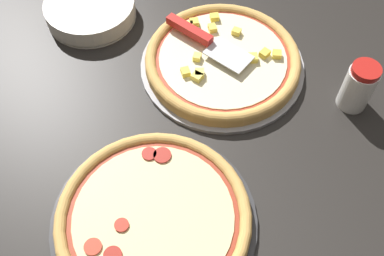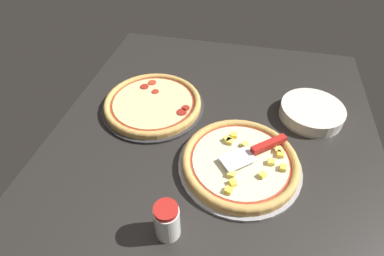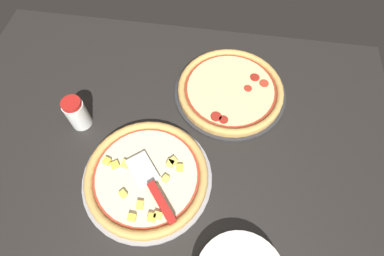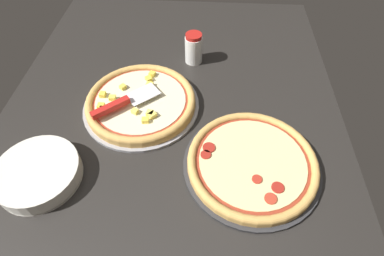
{
  "view_description": "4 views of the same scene",
  "coord_description": "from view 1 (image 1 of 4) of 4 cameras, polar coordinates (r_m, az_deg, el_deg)",
  "views": [
    {
      "loc": [
        18.69,
        58.98,
        81.7
      ],
      "look_at": [
        8.45,
        7.68,
        3.0
      ],
      "focal_mm": 42.0,
      "sensor_mm": 36.0,
      "label": 1
    },
    {
      "loc": [
        -64.09,
        -8.32,
        75.64
      ],
      "look_at": [
        8.45,
        7.68,
        3.0
      ],
      "focal_mm": 28.0,
      "sensor_mm": 36.0,
      "label": 2
    },
    {
      "loc": [
        15.62,
        -39.89,
        86.47
      ],
      "look_at": [
        8.45,
        7.68,
        3.0
      ],
      "focal_mm": 28.0,
      "sensor_mm": 36.0,
      "label": 3
    },
    {
      "loc": [
        67.22,
        11.39,
        73.82
      ],
      "look_at": [
        8.45,
        7.68,
        3.0
      ],
      "focal_mm": 28.0,
      "sensor_mm": 36.0,
      "label": 4
    }
  ],
  "objects": [
    {
      "name": "ground_plane",
      "position": [
        1.04,
        3.75,
        2.75
      ],
      "size": [
        151.15,
        113.86,
        3.6
      ],
      "primitive_type": "cube",
      "color": "black"
    },
    {
      "name": "parmesan_shaker",
      "position": [
        1.04,
        20.37,
        4.97
      ],
      "size": [
        6.68,
        6.68,
        11.86
      ],
      "color": "white",
      "rests_on": "ground_plane"
    },
    {
      "name": "plate_stack",
      "position": [
        1.22,
        -12.77,
        14.44
      ],
      "size": [
        23.05,
        23.05,
        4.9
      ],
      "color": "silver",
      "rests_on": "ground_plane"
    },
    {
      "name": "pizza_pan_front",
      "position": [
        1.09,
        3.85,
        7.93
      ],
      "size": [
        39.05,
        39.05,
        1.0
      ],
      "primitive_type": "cylinder",
      "color": "#939399",
      "rests_on": "ground_plane"
    },
    {
      "name": "pizza_back",
      "position": [
        0.86,
        -4.93,
        -11.22
      ],
      "size": [
        37.1,
        37.1,
        2.77
      ],
      "color": "tan",
      "rests_on": "pizza_pan_back"
    },
    {
      "name": "pizza_front",
      "position": [
        1.07,
        3.91,
        8.67
      ],
      "size": [
        36.71,
        36.71,
        3.71
      ],
      "color": "tan",
      "rests_on": "pizza_pan_front"
    },
    {
      "name": "pizza_pan_back",
      "position": [
        0.88,
        -4.83,
        -11.67
      ],
      "size": [
        39.47,
        39.47,
        1.0
      ],
      "primitive_type": "cylinder",
      "color": "#2D2D30",
      "rests_on": "ground_plane"
    },
    {
      "name": "serving_spatula",
      "position": [
        1.08,
        0.77,
        11.7
      ],
      "size": [
        18.3,
        20.6,
        2.0
      ],
      "color": "silver",
      "rests_on": "pizza_front"
    }
  ]
}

